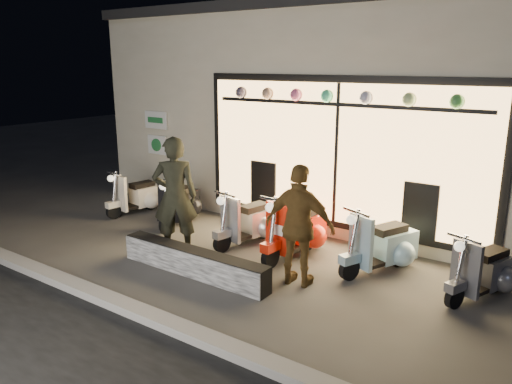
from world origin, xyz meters
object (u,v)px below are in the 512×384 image
graffiti_barrier (194,262)px  woman (300,226)px  scooter_red (299,229)px  man (175,196)px  scooter_silver (252,221)px

graffiti_barrier → woman: bearing=23.0°
scooter_red → man: bearing=-141.2°
scooter_silver → woman: 1.93m
scooter_silver → man: bearing=-111.5°
scooter_red → scooter_silver: bearing=-176.1°
scooter_red → man: (-1.67, -1.14, 0.56)m
woman → man: bearing=-3.8°
scooter_silver → graffiti_barrier: bearing=-75.8°
scooter_silver → woman: woman is taller
scooter_silver → scooter_red: 0.95m
man → woman: bearing=142.5°
man → scooter_red: bearing=173.9°
scooter_silver → man: man is taller
graffiti_barrier → man: 1.24m
scooter_silver → scooter_red: size_ratio=0.93×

